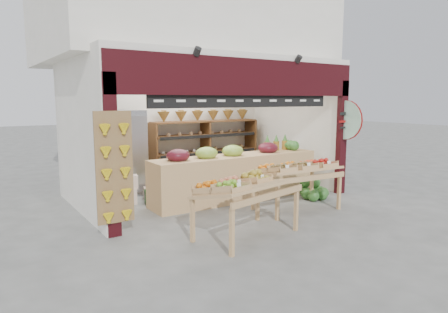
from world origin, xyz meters
TOP-DOWN VIEW (x-y plane):
  - ground at (0.00, 0.00)m, footprint 60.00×60.00m
  - shop_structure at (0.00, 1.61)m, footprint 6.36×5.12m
  - banana_board at (-2.73, -1.17)m, footprint 0.60×0.15m
  - gift_sign at (2.75, -1.15)m, footprint 0.04×0.93m
  - back_shelving at (0.82, 1.94)m, footprint 3.12×0.51m
  - refrigerator at (-1.50, 1.64)m, footprint 0.86×0.86m
  - cardboard_stack at (-1.58, 0.77)m, footprint 1.04×0.74m
  - mid_counter at (0.33, -0.17)m, footprint 4.01×0.83m
  - display_table_left at (-1.07, -2.22)m, footprint 1.88×1.29m
  - display_table_right at (0.85, -1.54)m, footprint 1.74×1.06m
  - watermelon_pile at (1.83, -1.10)m, footprint 0.69×0.65m

SIDE VIEW (x-z plane):
  - ground at x=0.00m, z-range 0.00..0.00m
  - watermelon_pile at x=1.83m, z-range -0.07..0.42m
  - cardboard_stack at x=-1.58m, z-range -0.08..0.53m
  - mid_counter at x=0.33m, z-range -0.07..1.16m
  - display_table_left at x=-1.07m, z-range 0.29..1.37m
  - display_table_right at x=0.85m, z-range 0.31..1.36m
  - refrigerator at x=-1.50m, z-range 0.00..1.98m
  - banana_board at x=-2.73m, z-range 0.22..2.02m
  - back_shelving at x=0.82m, z-range 0.25..2.17m
  - gift_sign at x=2.75m, z-range 1.29..2.21m
  - shop_structure at x=0.00m, z-range 1.22..6.62m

